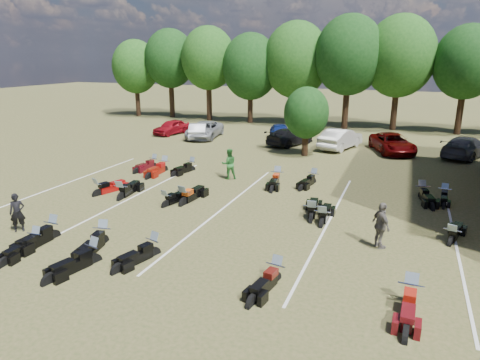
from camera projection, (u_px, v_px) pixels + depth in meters
The scene contains 36 objects.
ground at pixel (262, 243), 16.62m from camera, with size 160.00×160.00×0.00m, color brown.
car_0 at pixel (171, 127), 39.34m from camera, with size 1.57×3.89×1.33m, color maroon.
car_1 at pixel (198, 131), 37.33m from camera, with size 1.42×4.09×1.35m, color silver.
car_2 at pixel (204, 130), 37.56m from camera, with size 2.35×5.10×1.42m, color gray.
car_3 at pixel (290, 137), 34.65m from camera, with size 1.88×4.63×1.34m, color black.
car_4 at pixel (280, 133), 36.29m from camera, with size 1.66×4.12×1.40m, color navy.
car_5 at pixel (341, 139), 33.20m from camera, with size 1.67×4.80×1.58m, color #ADADA8.
car_6 at pixel (392, 143), 31.90m from camera, with size 2.35×5.11×1.42m, color #580505.
car_7 at pixel (466, 147), 30.37m from camera, with size 2.09×5.14×1.49m, color #38383D.
person_black at pixel (17, 213), 17.53m from camera, with size 0.59×0.39×1.63m, color black.
person_green at pixel (229, 164), 25.02m from camera, with size 0.88×0.69×1.81m, color #296F2C.
person_grey at pixel (381, 225), 15.98m from camera, with size 1.06×0.44×1.80m, color #5A534D.
motorcycle_0 at pixel (53, 238), 17.07m from camera, with size 0.76×2.40×1.34m, color black, non-canonical shape.
motorcycle_1 at pixel (103, 244), 16.58m from camera, with size 0.75×2.36×1.31m, color black, non-canonical shape.
motorcycle_2 at pixel (36, 248), 16.22m from camera, with size 0.66×2.08×1.16m, color black, non-canonical shape.
motorcycle_3 at pixel (93, 263), 15.04m from camera, with size 0.74×2.32×1.30m, color black, non-canonical shape.
motorcycle_4 at pixel (153, 255), 15.61m from camera, with size 0.70×2.20×1.22m, color black, non-canonical shape.
motorcycle_5 at pixel (275, 281), 13.80m from camera, with size 0.70×2.18×1.22m, color black, non-canonical shape.
motorcycle_6 at pixel (409, 304), 12.55m from camera, with size 0.76×2.38×1.33m, color #500B0F, non-canonical shape.
motorcycle_7 at pixel (98, 195), 22.26m from camera, with size 0.75×2.36×1.32m, color maroon, non-canonical shape.
motorcycle_8 at pixel (184, 205), 20.89m from camera, with size 0.79×2.48×1.38m, color black, non-canonical shape.
motorcycle_9 at pixel (121, 199), 21.70m from camera, with size 0.79×2.47×1.38m, color black, non-canonical shape.
motorcycle_10 at pixel (166, 206), 20.66m from camera, with size 0.67×2.11×1.17m, color black, non-canonical shape.
motorcycle_11 at pixel (311, 221), 18.87m from camera, with size 0.78×2.46×1.37m, color black, non-canonical shape.
motorcycle_12 at pixel (322, 225), 18.33m from camera, with size 0.73×2.30×1.28m, color black, non-canonical shape.
motorcycle_13 at pixel (450, 244), 16.53m from camera, with size 0.68×2.12×1.18m, color black, non-canonical shape.
motorcycle_14 at pixel (154, 168), 27.79m from camera, with size 0.70×2.21×1.23m, color #480A11, non-canonical shape.
motorcycle_15 at pixel (164, 171), 26.90m from camera, with size 0.78×2.45×1.36m, color maroon, non-canonical shape.
motorcycle_16 at pixel (191, 171), 27.05m from camera, with size 0.69×2.17×1.21m, color black, non-canonical shape.
motorcycle_17 at pixel (277, 183), 24.46m from camera, with size 0.76×2.38×1.33m, color black, non-canonical shape.
motorcycle_18 at pixel (313, 183), 24.37m from camera, with size 0.69×2.15×1.20m, color black, non-canonical shape.
motorcycle_19 at pixel (421, 198), 21.85m from camera, with size 0.74×2.31×1.29m, color black, non-canonical shape.
motorcycle_20 at pixel (443, 199), 21.71m from camera, with size 0.64×2.00×1.12m, color black, non-canonical shape.
tree_line at pixel (350, 63), 41.08m from camera, with size 56.00×6.00×9.79m.
young_tree_midfield at pixel (306, 113), 30.29m from camera, with size 3.20×3.20×4.70m.
parking_lines at pixel (223, 208), 20.35m from camera, with size 20.10×14.00×0.01m.
Camera 1 is at (4.81, -14.51, 7.02)m, focal length 32.00 mm.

